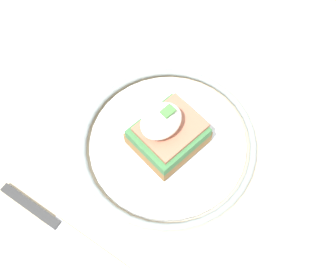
{
  "coord_description": "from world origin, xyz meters",
  "views": [
    {
      "loc": [
        0.16,
        0.21,
        1.28
      ],
      "look_at": [
        -0.01,
        0.03,
        0.78
      ],
      "focal_mm": 45.0,
      "sensor_mm": 36.0,
      "label": 1
    }
  ],
  "objects_px": {
    "sandwich": "(167,131)",
    "knife": "(56,224)",
    "plate": "(168,143)",
    "fork": "(257,77)"
  },
  "relations": [
    {
      "from": "fork",
      "to": "knife",
      "type": "distance_m",
      "value": 0.35
    },
    {
      "from": "fork",
      "to": "knife",
      "type": "bearing_deg",
      "value": -3.96
    },
    {
      "from": "sandwich",
      "to": "knife",
      "type": "relative_size",
      "value": 0.42
    },
    {
      "from": "sandwich",
      "to": "knife",
      "type": "bearing_deg",
      "value": -5.23
    },
    {
      "from": "plate",
      "to": "fork",
      "type": "height_order",
      "value": "plate"
    },
    {
      "from": "knife",
      "to": "sandwich",
      "type": "bearing_deg",
      "value": 174.77
    },
    {
      "from": "plate",
      "to": "knife",
      "type": "xyz_separation_m",
      "value": [
        0.18,
        -0.02,
        -0.01
      ]
    },
    {
      "from": "sandwich",
      "to": "knife",
      "type": "distance_m",
      "value": 0.18
    },
    {
      "from": "plate",
      "to": "sandwich",
      "type": "distance_m",
      "value": 0.04
    },
    {
      "from": "sandwich",
      "to": "knife",
      "type": "height_order",
      "value": "sandwich"
    }
  ]
}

